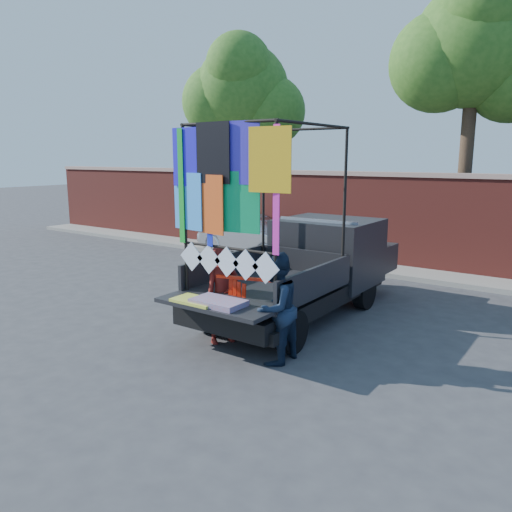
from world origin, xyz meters
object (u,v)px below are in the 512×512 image
Objects in this scene: sedan at (252,235)px; man at (276,308)px; pickup_truck at (314,266)px; woman at (223,295)px.

sedan is 2.24× the size of man.
man is (0.82, -2.65, -0.05)m from pickup_truck.
sedan is at bearing 59.37° from woman.
pickup_truck is 2.48m from woman.
pickup_truck reaches higher than woman.
woman is (3.96, -6.33, 0.19)m from sedan.
man is at bearing -72.47° from woman.
pickup_truck is at bearing -163.08° from man.
sedan is 2.32× the size of woman.
sedan is 7.47m from woman.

